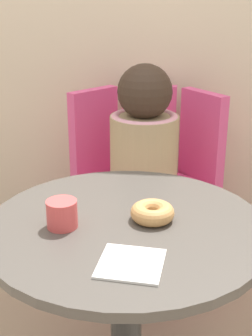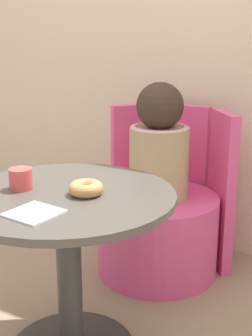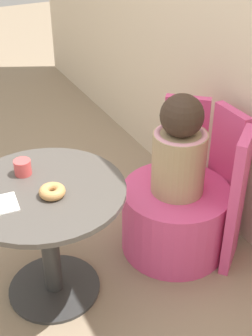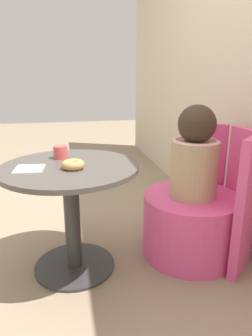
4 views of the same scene
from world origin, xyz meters
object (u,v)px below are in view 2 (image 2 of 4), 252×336
donut (86,188)px  cup (21,179)px  child_figure (159,146)px  tub_chair (157,234)px  round_table (68,242)px

donut → cup: 0.23m
donut → child_figure: bearing=96.0°
child_figure → donut: 0.70m
tub_chair → cup: cup is taller
round_table → cup: size_ratio=9.35×
donut → round_table: bearing=-164.4°
child_figure → donut: (0.07, -0.70, 0.01)m
round_table → cup: 0.27m
child_figure → donut: child_figure is taller
tub_chair → cup: 0.90m
round_table → donut: (0.07, 0.02, 0.20)m
tub_chair → child_figure: bearing=0.0°
round_table → tub_chair: (-0.01, 0.71, -0.25)m
round_table → cup: bearing=-165.0°
donut → cup: size_ratio=1.47×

